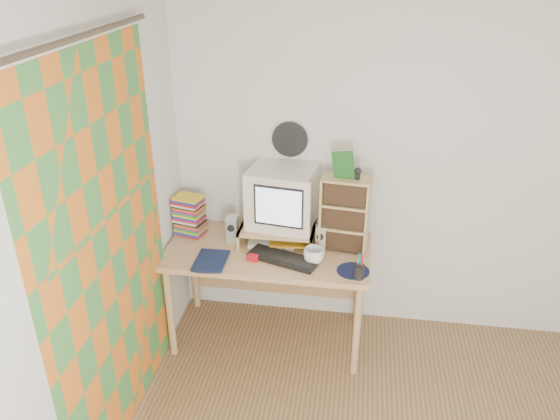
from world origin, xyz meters
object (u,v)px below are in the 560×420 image
(desk, at_px, (270,261))
(cd_rack, at_px, (345,214))
(keyboard, at_px, (283,258))
(crt_monitor, at_px, (282,198))
(diary, at_px, (196,258))
(dvd_stack, at_px, (189,216))
(mug, at_px, (314,256))

(desk, bearing_deg, cd_rack, 3.07)
(keyboard, xyz_separation_m, cd_rack, (0.38, 0.22, 0.25))
(crt_monitor, distance_m, diary, 0.71)
(crt_monitor, bearing_deg, dvd_stack, -170.83)
(keyboard, xyz_separation_m, diary, (-0.57, -0.10, 0.01))
(desk, relative_size, crt_monitor, 3.23)
(desk, relative_size, keyboard, 2.99)
(desk, bearing_deg, diary, -146.49)
(cd_rack, bearing_deg, diary, -154.66)
(keyboard, xyz_separation_m, mug, (0.20, 0.00, 0.04))
(dvd_stack, bearing_deg, crt_monitor, 15.27)
(desk, height_order, mug, mug)
(keyboard, distance_m, diary, 0.58)
(dvd_stack, xyz_separation_m, cd_rack, (1.10, -0.04, 0.12))
(mug, relative_size, diary, 0.54)
(dvd_stack, relative_size, diary, 1.13)
(crt_monitor, relative_size, mug, 3.21)
(crt_monitor, distance_m, cd_rack, 0.44)
(keyboard, distance_m, cd_rack, 0.51)
(cd_rack, distance_m, diary, 1.04)
(crt_monitor, xyz_separation_m, diary, (-0.52, -0.38, -0.30))
(cd_rack, bearing_deg, keyboard, -143.20)
(mug, bearing_deg, keyboard, -179.34)
(desk, distance_m, dvd_stack, 0.66)
(dvd_stack, bearing_deg, desk, 7.11)
(crt_monitor, relative_size, diary, 1.75)
(mug, bearing_deg, cd_rack, 50.62)
(crt_monitor, relative_size, dvd_stack, 1.54)
(cd_rack, xyz_separation_m, diary, (-0.95, -0.32, -0.24))
(cd_rack, bearing_deg, desk, -170.23)
(dvd_stack, xyz_separation_m, diary, (0.15, -0.37, -0.12))
(crt_monitor, distance_m, keyboard, 0.42)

